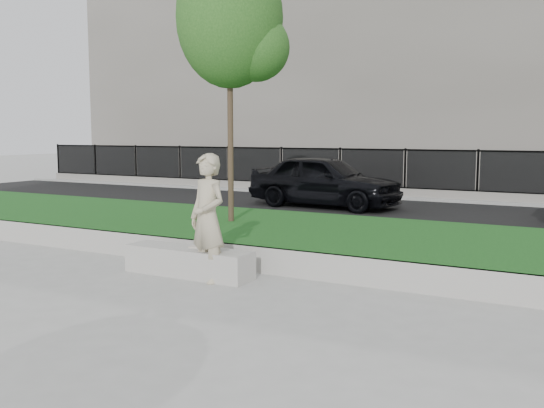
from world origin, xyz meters
The scene contains 12 objects.
ground centered at (0.00, 0.00, 0.00)m, with size 90.00×90.00×0.00m, color gray.
grass_bank centered at (0.00, 3.00, 0.20)m, with size 34.00×4.00×0.40m, color black.
grass_kerb centered at (0.00, 1.04, 0.20)m, with size 34.00×0.08×0.40m, color #9F9C95.
street centered at (0.00, 8.50, 0.02)m, with size 34.00×7.00×0.04m, color black.
far_pavement centered at (0.00, 13.00, 0.06)m, with size 34.00×3.00×0.12m, color gray.
iron_fence centered at (0.00, 12.00, 0.54)m, with size 32.00×0.30×1.50m.
building_facade centered at (0.00, 20.00, 5.00)m, with size 34.00×10.00×10.00m, color #68635B.
stone_bench centered at (-0.42, 0.40, 0.21)m, with size 2.01×0.50×0.41m, color #9F9C95.
man centered at (0.03, 0.25, 0.91)m, with size 0.66×0.43×1.81m, color #B9AD8E.
book centered at (-0.34, 0.48, 0.42)m, with size 0.20×0.14×0.02m, color #BFB4A5.
young_tree centered at (-1.33, 3.13, 4.13)m, with size 2.09×2.00×5.13m.
car_dark centered at (-1.91, 8.74, 0.77)m, with size 1.73×4.30×1.47m, color black.
Camera 1 is at (4.86, -6.69, 2.09)m, focal length 40.00 mm.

